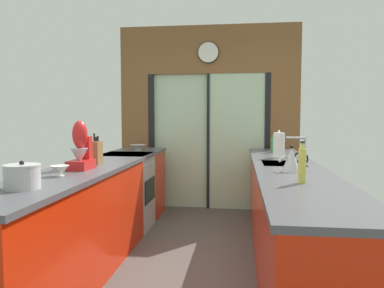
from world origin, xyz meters
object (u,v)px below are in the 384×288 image
(stand_mixer, at_px, (81,151))
(kettle, at_px, (292,160))
(mixing_bowl_far, at_px, (138,147))
(knife_block, at_px, (96,152))
(stock_pot, at_px, (22,177))
(paper_towel_roll, at_px, (279,146))
(mixing_bowl_mid, at_px, (60,171))
(oven_range, at_px, (127,191))
(soap_bottle_far, at_px, (274,144))
(soap_bottle_near, at_px, (302,165))

(stand_mixer, relative_size, kettle, 1.70)
(mixing_bowl_far, relative_size, knife_block, 0.74)
(stand_mixer, relative_size, stock_pot, 1.86)
(knife_block, height_order, stand_mixer, stand_mixer)
(mixing_bowl_far, height_order, paper_towel_roll, paper_towel_roll)
(mixing_bowl_mid, height_order, paper_towel_roll, paper_towel_roll)
(mixing_bowl_mid, relative_size, stand_mixer, 0.33)
(oven_range, distance_m, mixing_bowl_mid, 1.81)
(kettle, distance_m, soap_bottle_far, 1.67)
(kettle, relative_size, soap_bottle_near, 0.86)
(stand_mixer, xyz_separation_m, stock_pot, (-0.00, -0.89, -0.08))
(oven_range, relative_size, knife_block, 3.12)
(mixing_bowl_mid, bearing_deg, stock_pot, -90.00)
(paper_towel_roll, bearing_deg, stand_mixer, -147.99)
(knife_block, bearing_deg, mixing_bowl_far, 90.00)
(stand_mixer, distance_m, kettle, 1.79)
(kettle, bearing_deg, oven_range, 144.92)
(mixing_bowl_mid, height_order, kettle, kettle)
(mixing_bowl_far, bearing_deg, soap_bottle_near, -51.89)
(oven_range, relative_size, soap_bottle_far, 3.76)
(stock_pot, height_order, soap_bottle_far, soap_bottle_far)
(mixing_bowl_far, distance_m, stand_mixer, 1.82)
(mixing_bowl_far, height_order, knife_block, knife_block)
(mixing_bowl_mid, xyz_separation_m, knife_block, (-0.00, 0.74, 0.07))
(soap_bottle_near, bearing_deg, mixing_bowl_mid, 177.81)
(kettle, bearing_deg, knife_block, 171.64)
(stock_pot, relative_size, soap_bottle_far, 0.92)
(oven_range, xyz_separation_m, mixing_bowl_far, (0.02, 0.46, 0.51))
(stand_mixer, xyz_separation_m, kettle, (1.78, 0.09, -0.06))
(stock_pot, bearing_deg, soap_bottle_far, 56.02)
(stand_mixer, xyz_separation_m, soap_bottle_near, (1.78, -0.45, -0.04))
(oven_range, xyz_separation_m, soap_bottle_far, (1.80, 0.40, 0.57))
(paper_towel_roll, bearing_deg, mixing_bowl_far, 158.46)
(knife_block, relative_size, stand_mixer, 0.70)
(oven_range, height_order, mixing_bowl_far, mixing_bowl_far)
(mixing_bowl_mid, xyz_separation_m, paper_towel_roll, (1.78, 1.50, 0.09))
(oven_range, bearing_deg, stock_pot, -89.53)
(knife_block, relative_size, kettle, 1.19)
(stand_mixer, distance_m, soap_bottle_near, 1.84)
(stand_mixer, bearing_deg, mixing_bowl_far, 90.00)
(oven_range, height_order, kettle, kettle)
(stand_mixer, bearing_deg, oven_range, 90.78)
(mixing_bowl_far, bearing_deg, stock_pot, -90.00)
(kettle, xyz_separation_m, paper_towel_roll, (-0.00, 1.03, 0.04))
(mixing_bowl_far, height_order, soap_bottle_far, soap_bottle_far)
(knife_block, xyz_separation_m, paper_towel_roll, (1.78, 0.76, 0.03))
(oven_range, height_order, paper_towel_roll, paper_towel_roll)
(stock_pot, distance_m, soap_bottle_far, 3.18)
(oven_range, xyz_separation_m, paper_towel_roll, (1.80, -0.24, 0.60))
(oven_range, bearing_deg, knife_block, -88.95)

